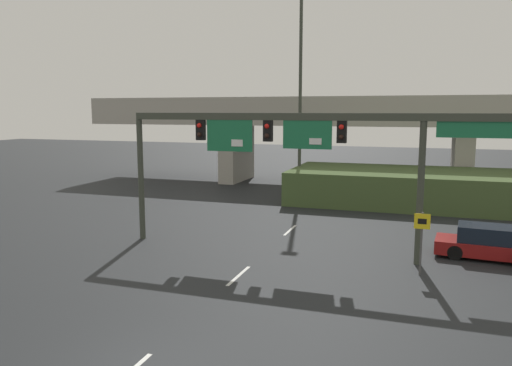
{
  "coord_description": "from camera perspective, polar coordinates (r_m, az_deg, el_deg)",
  "views": [
    {
      "loc": [
        6.63,
        -10.15,
        6.41
      ],
      "look_at": [
        0.0,
        9.55,
        3.37
      ],
      "focal_mm": 35.0,
      "sensor_mm": 36.0,
      "label": 1
    }
  ],
  "objects": [
    {
      "name": "highway_light_pole_near",
      "position": [
        37.08,
        5.09,
        10.81
      ],
      "size": [
        0.7,
        0.36,
        15.33
      ],
      "color": "#383D33",
      "rests_on": "ground"
    },
    {
      "name": "overpass_bridge",
      "position": [
        43.05,
        9.82,
        6.89
      ],
      "size": [
        45.03,
        7.08,
        7.49
      ],
      "color": "#A39E93",
      "rests_on": "ground"
    },
    {
      "name": "lane_markings",
      "position": [
        27.06,
        3.91,
        -5.4
      ],
      "size": [
        0.14,
        33.91,
        0.01
      ],
      "color": "silver",
      "rests_on": "ground"
    },
    {
      "name": "parked_sedan_near_right",
      "position": [
        24.08,
        25.08,
        -6.28
      ],
      "size": [
        4.64,
        2.13,
        1.45
      ],
      "rotation": [
        0.0,
        0.0,
        -0.08
      ],
      "color": "maroon",
      "rests_on": "ground"
    },
    {
      "name": "speed_limit_sign",
      "position": [
        20.48,
        18.4,
        -5.6
      ],
      "size": [
        0.6,
        0.11,
        2.51
      ],
      "color": "#4C4C4C",
      "rests_on": "ground"
    },
    {
      "name": "signal_gantry",
      "position": [
        22.08,
        4.31,
        5.02
      ],
      "size": [
        17.07,
        0.44,
        6.29
      ],
      "color": "#383D33",
      "rests_on": "ground"
    },
    {
      "name": "grass_embankment",
      "position": [
        36.07,
        19.4,
        -0.56
      ],
      "size": [
        19.04,
        7.79,
        2.27
      ],
      "color": "#42562D",
      "rests_on": "ground"
    }
  ]
}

